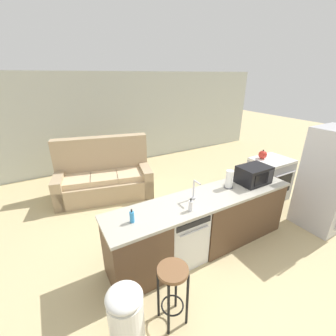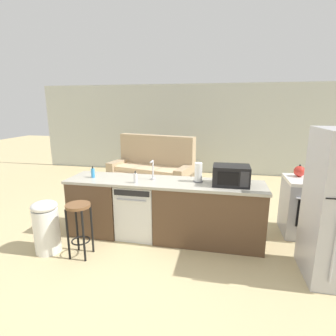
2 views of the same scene
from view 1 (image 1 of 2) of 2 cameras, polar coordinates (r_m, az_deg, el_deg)
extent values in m
plane|color=tan|center=(3.72, 6.58, -20.08)|extent=(24.00, 24.00, 0.00)
cube|color=beige|center=(6.77, -12.40, 11.81)|extent=(10.00, 0.06, 2.60)
cube|color=brown|center=(3.10, -7.94, -19.98)|extent=(0.75, 0.62, 0.86)
cube|color=brown|center=(3.92, 16.86, -10.64)|extent=(1.55, 0.62, 0.86)
cube|color=#ADA899|center=(3.28, 9.41, -7.68)|extent=(2.94, 0.66, 0.04)
cube|color=black|center=(3.77, 8.56, -18.77)|extent=(2.86, 0.56, 0.08)
cube|color=silver|center=(3.34, 3.29, -16.33)|extent=(0.58, 0.58, 0.84)
cube|color=black|center=(2.93, 6.68, -13.95)|extent=(0.52, 0.01, 0.08)
cylinder|color=#B2B2B7|center=(2.98, 6.76, -15.63)|extent=(0.44, 0.02, 0.02)
cube|color=#A8AAB2|center=(5.30, 24.19, -2.72)|extent=(0.76, 0.64, 0.85)
cube|color=black|center=(5.12, 27.12, -3.60)|extent=(0.53, 0.01, 0.43)
cylinder|color=silver|center=(5.02, 27.80, -1.35)|extent=(0.61, 0.03, 0.03)
cube|color=white|center=(5.14, 24.99, 1.82)|extent=(0.76, 0.64, 0.05)
torus|color=black|center=(4.93, 25.01, 1.22)|extent=(0.16, 0.16, 0.01)
torus|color=black|center=(5.20, 27.25, 1.88)|extent=(0.16, 0.16, 0.01)
torus|color=black|center=(5.07, 22.73, 2.16)|extent=(0.16, 0.16, 0.01)
torus|color=black|center=(5.33, 25.03, 2.76)|extent=(0.16, 0.16, 0.01)
cube|color=#B7B7BC|center=(4.65, 35.74, -2.50)|extent=(0.72, 0.70, 1.75)
cube|color=black|center=(3.84, 20.91, -1.57)|extent=(0.50, 0.36, 0.28)
cube|color=black|center=(3.70, 22.59, -2.72)|extent=(0.27, 0.01, 0.18)
cube|color=#2D2D33|center=(3.87, 24.59, -1.99)|extent=(0.11, 0.01, 0.21)
cylinder|color=silver|center=(3.20, 6.43, -7.57)|extent=(0.07, 0.07, 0.03)
cylinder|color=silver|center=(3.13, 6.55, -5.28)|extent=(0.02, 0.02, 0.26)
cylinder|color=silver|center=(3.02, 7.43, -3.63)|extent=(0.02, 0.14, 0.02)
cylinder|color=#4C4C51|center=(3.61, 15.07, -4.68)|extent=(0.14, 0.14, 0.01)
cylinder|color=white|center=(3.55, 15.30, -2.66)|extent=(0.11, 0.11, 0.27)
cylinder|color=silver|center=(2.91, 5.77, -9.57)|extent=(0.06, 0.06, 0.14)
cylinder|color=black|center=(2.87, 5.84, -8.09)|extent=(0.02, 0.02, 0.04)
cylinder|color=#338CCC|center=(2.73, -9.13, -12.19)|extent=(0.06, 0.06, 0.14)
cylinder|color=black|center=(2.68, -9.25, -10.65)|extent=(0.02, 0.02, 0.04)
sphere|color=red|center=(5.04, 22.91, 3.14)|extent=(0.17, 0.17, 0.17)
sphere|color=black|center=(5.01, 23.08, 4.16)|extent=(0.03, 0.03, 0.03)
cone|color=red|center=(5.10, 23.51, 3.45)|extent=(0.08, 0.04, 0.06)
cylinder|color=brown|center=(2.45, 1.22, -24.62)|extent=(0.32, 0.32, 0.04)
cylinder|color=black|center=(2.64, 0.15, -32.52)|extent=(0.03, 0.03, 0.70)
cylinder|color=black|center=(2.71, 4.91, -30.50)|extent=(0.03, 0.03, 0.70)
cylinder|color=black|center=(2.76, -2.50, -29.18)|extent=(0.03, 0.03, 0.70)
cylinder|color=black|center=(2.83, 2.04, -27.41)|extent=(0.03, 0.03, 0.70)
torus|color=black|center=(2.84, 1.13, -31.48)|extent=(0.25, 0.25, 0.02)
cylinder|color=white|center=(2.65, -10.40, -34.27)|extent=(0.34, 0.34, 0.62)
ellipsoid|color=white|center=(2.36, -11.10, -29.47)|extent=(0.35, 0.35, 0.14)
cube|color=tan|center=(5.17, -15.61, -4.72)|extent=(2.15, 1.33, 0.42)
cube|color=tan|center=(5.31, -16.22, 0.95)|extent=(2.00, 0.69, 1.27)
cube|color=tan|center=(5.22, -25.63, -4.75)|extent=(0.40, 0.92, 0.62)
cube|color=tan|center=(5.20, -5.81, -2.59)|extent=(0.40, 0.92, 0.62)
cube|color=beige|center=(5.05, -22.13, -2.91)|extent=(0.69, 0.74, 0.12)
cube|color=beige|center=(5.01, -15.91, -2.24)|extent=(0.69, 0.74, 0.12)
cube|color=beige|center=(5.04, -9.68, -1.54)|extent=(0.69, 0.74, 0.12)
camera|label=2|loc=(3.08, 85.49, -8.90)|focal=28.00mm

